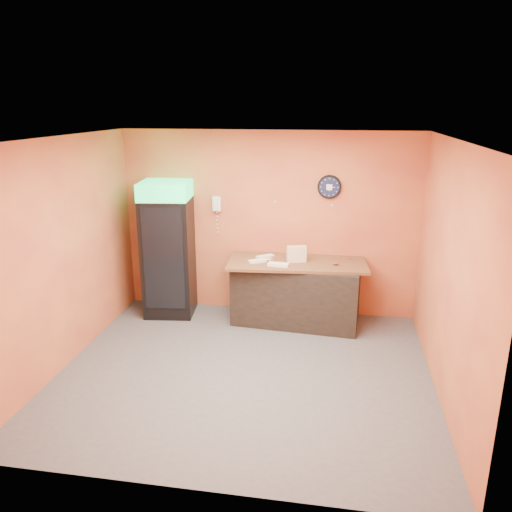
# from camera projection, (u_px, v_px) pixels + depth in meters

# --- Properties ---
(floor) EXTENTS (4.50, 4.50, 0.00)m
(floor) POSITION_uv_depth(u_px,v_px,m) (245.00, 372.00, 6.13)
(floor) COLOR #47474C
(floor) RESTS_ON ground
(back_wall) EXTENTS (4.50, 0.02, 2.80)m
(back_wall) POSITION_uv_depth(u_px,v_px,m) (268.00, 224.00, 7.61)
(back_wall) COLOR orange
(back_wall) RESTS_ON floor
(left_wall) EXTENTS (0.02, 4.00, 2.80)m
(left_wall) POSITION_uv_depth(u_px,v_px,m) (63.00, 254.00, 6.08)
(left_wall) COLOR orange
(left_wall) RESTS_ON floor
(right_wall) EXTENTS (0.02, 4.00, 2.80)m
(right_wall) POSITION_uv_depth(u_px,v_px,m) (449.00, 274.00, 5.37)
(right_wall) COLOR orange
(right_wall) RESTS_ON floor
(ceiling) EXTENTS (4.50, 4.00, 0.02)m
(ceiling) POSITION_uv_depth(u_px,v_px,m) (243.00, 139.00, 5.32)
(ceiling) COLOR white
(ceiling) RESTS_ON back_wall
(beverage_cooler) EXTENTS (0.80, 0.81, 2.07)m
(beverage_cooler) POSITION_uv_depth(u_px,v_px,m) (167.00, 251.00, 7.59)
(beverage_cooler) COLOR black
(beverage_cooler) RESTS_ON floor
(prep_counter) EXTENTS (1.89, 0.96, 0.91)m
(prep_counter) POSITION_uv_depth(u_px,v_px,m) (296.00, 293.00, 7.43)
(prep_counter) COLOR black
(prep_counter) RESTS_ON floor
(wall_clock) EXTENTS (0.35, 0.06, 0.35)m
(wall_clock) POSITION_uv_depth(u_px,v_px,m) (329.00, 187.00, 7.27)
(wall_clock) COLOR black
(wall_clock) RESTS_ON back_wall
(wall_phone) EXTENTS (0.12, 0.11, 0.23)m
(wall_phone) POSITION_uv_depth(u_px,v_px,m) (217.00, 204.00, 7.60)
(wall_phone) COLOR white
(wall_phone) RESTS_ON back_wall
(butcher_paper) EXTENTS (2.07, 1.05, 0.04)m
(butcher_paper) POSITION_uv_depth(u_px,v_px,m) (297.00, 263.00, 7.29)
(butcher_paper) COLOR brown
(butcher_paper) RESTS_ON prep_counter
(sub_roll_stack) EXTENTS (0.30, 0.18, 0.24)m
(sub_roll_stack) POSITION_uv_depth(u_px,v_px,m) (297.00, 254.00, 7.22)
(sub_roll_stack) COLOR beige
(sub_roll_stack) RESTS_ON butcher_paper
(wrapped_sandwich_left) EXTENTS (0.27, 0.21, 0.04)m
(wrapped_sandwich_left) POSITION_uv_depth(u_px,v_px,m) (257.00, 261.00, 7.23)
(wrapped_sandwich_left) COLOR white
(wrapped_sandwich_left) RESTS_ON butcher_paper
(wrapped_sandwich_mid) EXTENTS (0.30, 0.15, 0.04)m
(wrapped_sandwich_mid) POSITION_uv_depth(u_px,v_px,m) (278.00, 265.00, 7.06)
(wrapped_sandwich_mid) COLOR white
(wrapped_sandwich_mid) RESTS_ON butcher_paper
(wrapped_sandwich_right) EXTENTS (0.27, 0.25, 0.04)m
(wrapped_sandwich_right) POSITION_uv_depth(u_px,v_px,m) (265.00, 257.00, 7.43)
(wrapped_sandwich_right) COLOR white
(wrapped_sandwich_right) RESTS_ON butcher_paper
(kitchen_tool) EXTENTS (0.06, 0.06, 0.06)m
(kitchen_tool) POSITION_uv_depth(u_px,v_px,m) (273.00, 259.00, 7.31)
(kitchen_tool) COLOR silver
(kitchen_tool) RESTS_ON butcher_paper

